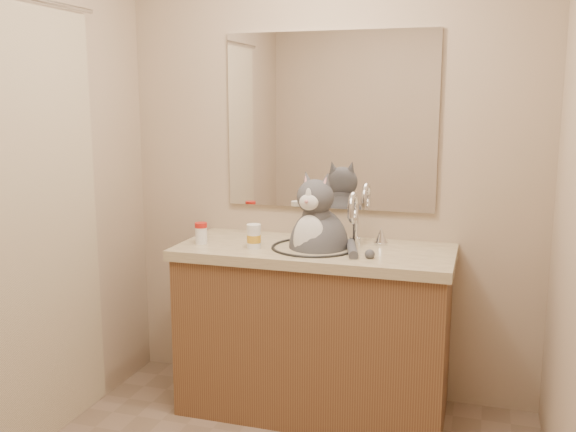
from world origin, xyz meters
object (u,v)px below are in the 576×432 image
Objects in this scene: pill_bottle_orange at (254,237)px; grey_canister at (256,237)px; pill_bottle_redcap at (201,233)px; cat at (318,242)px.

pill_bottle_orange is 1.64× the size of grey_canister.
pill_bottle_orange is at bearing -77.39° from grey_canister.
pill_bottle_redcap is 1.48× the size of grey_canister.
pill_bottle_redcap is at bearing 176.74° from pill_bottle_orange.
pill_bottle_orange is at bearing -3.26° from pill_bottle_redcap.
cat reaches higher than pill_bottle_orange.
cat is at bearing 4.84° from grey_canister.
cat reaches higher than grey_canister.
pill_bottle_orange is 0.09m from grey_canister.
pill_bottle_redcap is 0.29m from pill_bottle_orange.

